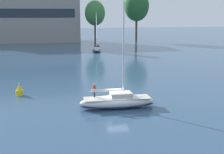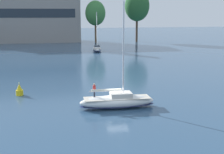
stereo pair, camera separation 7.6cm
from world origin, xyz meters
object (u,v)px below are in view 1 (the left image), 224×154
at_px(tree_shore_left, 95,13).
at_px(sailboat_moored_near_marina, 97,48).
at_px(channel_buoy, 19,90).
at_px(tree_shore_right, 137,6).
at_px(sailboat_main, 117,101).

relative_size(tree_shore_left, sailboat_moored_near_marina, 1.38).
distance_m(tree_shore_left, channel_buoy, 79.07).
bearing_deg(tree_shore_right, tree_shore_left, 177.39).
bearing_deg(sailboat_main, tree_shore_left, 83.00).
relative_size(tree_shore_left, tree_shore_right, 0.81).
bearing_deg(tree_shore_right, sailboat_moored_near_marina, -126.13).
distance_m(sailboat_main, sailboat_moored_near_marina, 55.91).
distance_m(tree_shore_right, sailboat_main, 87.73).
bearing_deg(channel_buoy, sailboat_main, -34.98).
distance_m(tree_shore_left, sailboat_moored_near_marina, 29.92).
relative_size(sailboat_moored_near_marina, channel_buoy, 6.35).
bearing_deg(tree_shore_left, tree_shore_right, -2.61).
bearing_deg(tree_shore_left, sailboat_main, -97.00).
bearing_deg(sailboat_moored_near_marina, tree_shore_right, 53.87).
bearing_deg(sailboat_main, tree_shore_right, 72.42).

